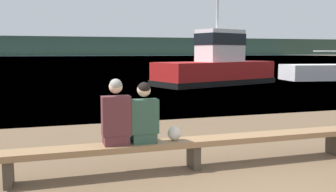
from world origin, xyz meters
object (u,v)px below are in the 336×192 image
at_px(person_left, 116,116).
at_px(shopping_bag, 174,133).
at_px(person_right, 144,116).
at_px(bench_main, 194,144).
at_px(tugboat_red, 216,67).

xyz_separation_m(person_left, shopping_bag, (0.94, 0.01, -0.33)).
bearing_deg(shopping_bag, person_right, -178.99).
xyz_separation_m(bench_main, shopping_bag, (-0.33, 0.01, 0.20)).
relative_size(bench_main, person_left, 6.12).
xyz_separation_m(bench_main, tugboat_red, (7.02, 14.47, 0.60)).
relative_size(person_left, tugboat_red, 0.13).
bearing_deg(person_right, person_left, -179.89).
xyz_separation_m(person_left, tugboat_red, (8.29, 14.47, 0.07)).
bearing_deg(person_left, person_right, 0.11).
distance_m(person_right, shopping_bag, 0.59).
bearing_deg(bench_main, person_left, -179.90).
bearing_deg(bench_main, shopping_bag, 178.70).
height_order(person_left, tugboat_red, tugboat_red).
height_order(bench_main, person_right, person_right).
bearing_deg(person_left, shopping_bag, 0.59).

